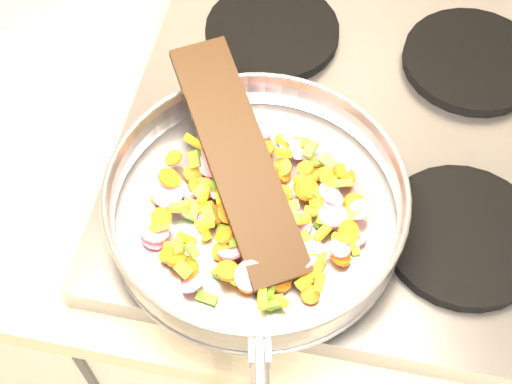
# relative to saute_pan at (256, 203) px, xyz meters

# --- Properties ---
(cooktop) EXTENTS (0.60, 0.60, 0.04)m
(cooktop) POSITION_rel_saute_pan_xyz_m (0.10, 0.17, -0.07)
(cooktop) COLOR #939399
(cooktop) RESTS_ON counter_top
(grate_fl) EXTENTS (0.19, 0.19, 0.02)m
(grate_fl) POSITION_rel_saute_pan_xyz_m (-0.04, 0.03, -0.04)
(grate_fl) COLOR black
(grate_fl) RESTS_ON cooktop
(grate_fr) EXTENTS (0.19, 0.19, 0.02)m
(grate_fr) POSITION_rel_saute_pan_xyz_m (0.24, 0.03, -0.04)
(grate_fr) COLOR black
(grate_fr) RESTS_ON cooktop
(grate_bl) EXTENTS (0.19, 0.19, 0.02)m
(grate_bl) POSITION_rel_saute_pan_xyz_m (-0.04, 0.31, -0.04)
(grate_bl) COLOR black
(grate_bl) RESTS_ON cooktop
(grate_br) EXTENTS (0.19, 0.19, 0.02)m
(grate_br) POSITION_rel_saute_pan_xyz_m (0.24, 0.31, -0.04)
(grate_br) COLOR black
(grate_br) RESTS_ON cooktop
(saute_pan) EXTENTS (0.39, 0.55, 0.06)m
(saute_pan) POSITION_rel_saute_pan_xyz_m (0.00, 0.00, 0.00)
(saute_pan) COLOR #9E9EA5
(saute_pan) RESTS_ON grate_fl
(vegetable_heap) EXTENTS (0.27, 0.26, 0.05)m
(vegetable_heap) POSITION_rel_saute_pan_xyz_m (0.01, 0.01, -0.01)
(vegetable_heap) COLOR orange
(vegetable_heap) RESTS_ON saute_pan
(wooden_spatula) EXTENTS (0.22, 0.29, 0.08)m
(wooden_spatula) POSITION_rel_saute_pan_xyz_m (-0.03, 0.04, 0.03)
(wooden_spatula) COLOR black
(wooden_spatula) RESTS_ON saute_pan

